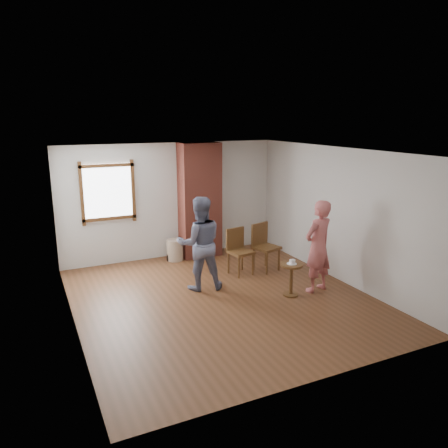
{
  "coord_description": "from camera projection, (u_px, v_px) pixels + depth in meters",
  "views": [
    {
      "loc": [
        -3.04,
        -6.57,
        3.17
      ],
      "look_at": [
        0.41,
        0.8,
        1.15
      ],
      "focal_mm": 35.0,
      "sensor_mm": 36.0,
      "label": 1
    }
  ],
  "objects": [
    {
      "name": "ground",
      "position": [
        222.0,
        299.0,
        7.79
      ],
      "size": [
        5.5,
        5.5,
        0.0
      ],
      "primitive_type": "plane",
      "color": "brown",
      "rests_on": "ground"
    },
    {
      "name": "room_shell",
      "position": [
        205.0,
        194.0,
        7.86
      ],
      "size": [
        5.04,
        5.52,
        2.62
      ],
      "color": "silver",
      "rests_on": "ground"
    },
    {
      "name": "brick_chimney",
      "position": [
        200.0,
        200.0,
        9.92
      ],
      "size": [
        0.9,
        0.5,
        2.6
      ],
      "primitive_type": "cube",
      "color": "#A64B3B",
      "rests_on": "ground"
    },
    {
      "name": "stoneware_crock",
      "position": [
        175.0,
        250.0,
        9.82
      ],
      "size": [
        0.48,
        0.48,
        0.47
      ],
      "primitive_type": "cylinder",
      "rotation": [
        0.0,
        0.0,
        0.38
      ],
      "color": "tan",
      "rests_on": "ground"
    },
    {
      "name": "dark_pot",
      "position": [
        170.0,
        258.0,
        9.8
      ],
      "size": [
        0.16,
        0.16,
        0.15
      ],
      "primitive_type": "cylinder",
      "rotation": [
        0.0,
        0.0,
        -0.13
      ],
      "color": "black",
      "rests_on": "ground"
    },
    {
      "name": "dining_chair_left",
      "position": [
        238.0,
        249.0,
        8.94
      ],
      "size": [
        0.51,
        0.51,
        0.94
      ],
      "rotation": [
        0.0,
        0.0,
        0.17
      ],
      "color": "brown",
      "rests_on": "ground"
    },
    {
      "name": "dining_chair_right",
      "position": [
        264.0,
        244.0,
        9.15
      ],
      "size": [
        0.58,
        0.58,
        0.99
      ],
      "rotation": [
        0.0,
        0.0,
        0.3
      ],
      "color": "brown",
      "rests_on": "ground"
    },
    {
      "name": "side_table",
      "position": [
        291.0,
        274.0,
        7.84
      ],
      "size": [
        0.4,
        0.4,
        0.6
      ],
      "color": "brown",
      "rests_on": "ground"
    },
    {
      "name": "cake_plate",
      "position": [
        292.0,
        264.0,
        7.79
      ],
      "size": [
        0.18,
        0.18,
        0.01
      ],
      "primitive_type": "cylinder",
      "color": "white",
      "rests_on": "side_table"
    },
    {
      "name": "cake_slice",
      "position": [
        292.0,
        262.0,
        7.79
      ],
      "size": [
        0.08,
        0.07,
        0.06
      ],
      "primitive_type": "cube",
      "color": "white",
      "rests_on": "cake_plate"
    },
    {
      "name": "man",
      "position": [
        200.0,
        243.0,
        8.06
      ],
      "size": [
        0.97,
        0.83,
        1.76
      ],
      "primitive_type": "imported",
      "rotation": [
        0.0,
        0.0,
        2.94
      ],
      "color": "#15193B",
      "rests_on": "ground"
    },
    {
      "name": "person_pink",
      "position": [
        318.0,
        246.0,
        7.96
      ],
      "size": [
        0.71,
        0.55,
        1.71
      ],
      "primitive_type": "imported",
      "rotation": [
        0.0,
        0.0,
        3.39
      ],
      "color": "#CB6665",
      "rests_on": "ground"
    }
  ]
}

